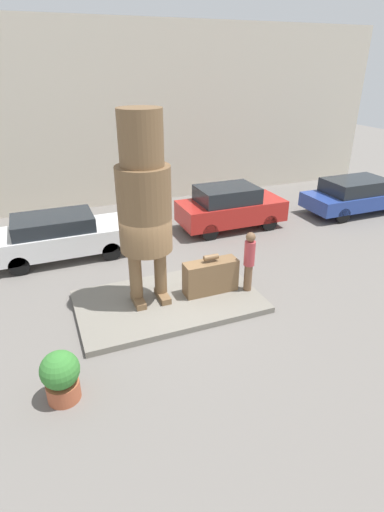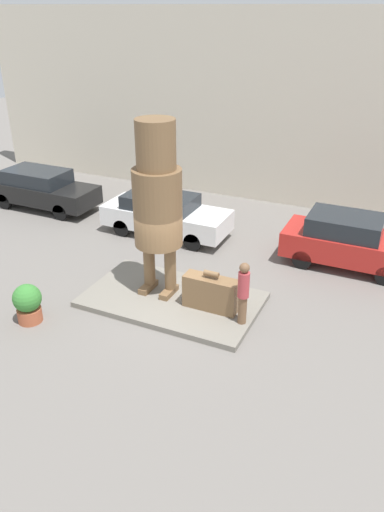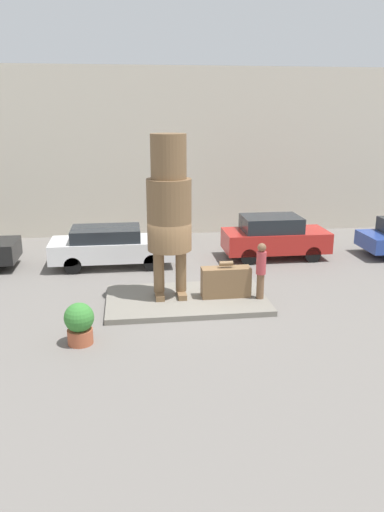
% 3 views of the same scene
% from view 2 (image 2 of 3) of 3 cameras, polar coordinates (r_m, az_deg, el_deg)
% --- Properties ---
extents(ground_plane, '(60.00, 60.00, 0.00)m').
position_cam_2_polar(ground_plane, '(14.28, -2.27, -5.27)').
color(ground_plane, slate).
extents(pedestal, '(4.90, 2.89, 0.16)m').
position_cam_2_polar(pedestal, '(14.24, -2.27, -4.99)').
color(pedestal, slate).
rests_on(pedestal, ground_plane).
extents(building_backdrop, '(28.00, 0.60, 7.61)m').
position_cam_2_polar(building_backdrop, '(21.11, 9.53, 16.13)').
color(building_backdrop, beige).
rests_on(building_backdrop, ground_plane).
extents(statue_figure, '(1.33, 1.33, 4.90)m').
position_cam_2_polar(statue_figure, '(13.32, -3.98, 6.77)').
color(statue_figure, brown).
rests_on(statue_figure, pedestal).
extents(giant_suitcase, '(1.51, 0.49, 1.14)m').
position_cam_2_polar(giant_suitcase, '(13.47, 2.18, -4.24)').
color(giant_suitcase, brown).
rests_on(giant_suitcase, pedestal).
extents(tourist, '(0.30, 0.30, 1.74)m').
position_cam_2_polar(tourist, '(12.68, 5.89, -3.98)').
color(tourist, brown).
rests_on(tourist, pedestal).
extents(parked_car_black, '(4.65, 1.74, 1.60)m').
position_cam_2_polar(parked_car_black, '(21.55, -16.81, 7.41)').
color(parked_car_black, black).
rests_on(parked_car_black, ground_plane).
extents(parked_car_white, '(4.60, 1.77, 1.50)m').
position_cam_2_polar(parked_car_white, '(18.14, -3.10, 4.82)').
color(parked_car_white, silver).
rests_on(parked_car_white, ground_plane).
extents(parked_car_red, '(4.10, 1.80, 1.70)m').
position_cam_2_polar(parked_car_red, '(16.61, 17.38, 1.71)').
color(parked_car_red, '#B2231E').
rests_on(parked_car_red, ground_plane).
extents(planter_pot, '(0.75, 0.75, 1.09)m').
position_cam_2_polar(planter_pot, '(13.86, -18.26, -5.09)').
color(planter_pot, '#AD5638').
rests_on(planter_pot, ground_plane).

